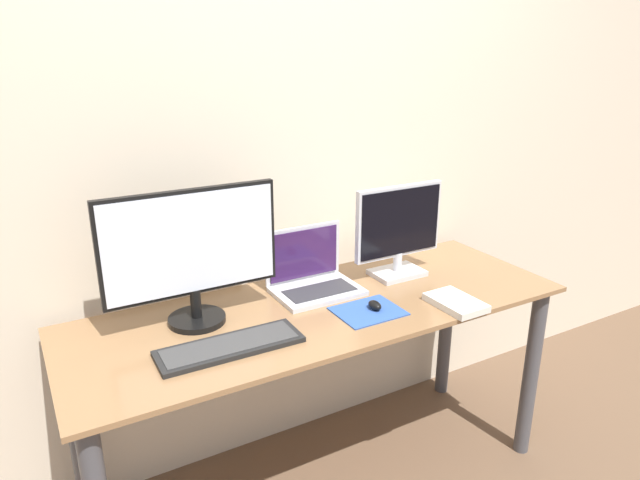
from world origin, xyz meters
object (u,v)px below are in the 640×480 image
(laptop, at_px, (312,275))
(monitor_right, at_px, (399,230))
(monitor_left, at_px, (192,252))
(keyboard, at_px, (230,346))
(book, at_px, (456,303))
(mouse, at_px, (375,305))

(laptop, bearing_deg, monitor_right, -6.78)
(monitor_left, distance_m, monitor_right, 0.84)
(keyboard, relative_size, book, 2.16)
(keyboard, bearing_deg, monitor_left, 98.10)
(mouse, height_order, book, mouse)
(keyboard, xyz_separation_m, book, (0.81, -0.11, 0.00))
(monitor_left, height_order, book, monitor_left)
(monitor_left, xyz_separation_m, keyboard, (0.03, -0.22, -0.24))
(laptop, height_order, keyboard, laptop)
(laptop, relative_size, keyboard, 0.70)
(monitor_right, relative_size, book, 1.87)
(monitor_left, relative_size, book, 2.78)
(book, bearing_deg, mouse, 157.71)
(monitor_right, relative_size, mouse, 6.44)
(book, bearing_deg, monitor_right, 91.42)
(monitor_right, xyz_separation_m, book, (0.01, -0.34, -0.18))
(monitor_right, distance_m, laptop, 0.40)
(laptop, bearing_deg, book, -45.25)
(laptop, distance_m, mouse, 0.29)
(book, bearing_deg, keyboard, 172.06)
(keyboard, distance_m, mouse, 0.54)
(laptop, xyz_separation_m, mouse, (0.11, -0.27, -0.04))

